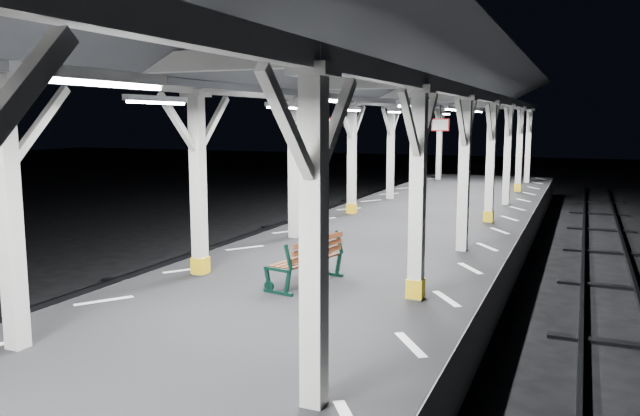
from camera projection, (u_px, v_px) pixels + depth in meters
The scene contains 6 objects.
ground at pixel (242, 388), 8.91m from camera, with size 120.00×120.00×0.00m, color black.
platform at pixel (241, 355), 8.84m from camera, with size 6.00×50.00×1.00m, color black.
hazard_stripes_left at pixel (104, 301), 9.72m from camera, with size 1.00×48.00×0.01m, color silver.
hazard_stripes_right at pixel (410, 345), 7.82m from camera, with size 1.00×48.00×0.01m, color silver.
canopy at pixel (235, 62), 8.26m from camera, with size 5.40×49.00×4.65m.
bench_mid at pixel (310, 259), 10.60m from camera, with size 0.87×1.65×0.85m.
Camera 1 is at (4.33, -7.35, 3.80)m, focal length 35.00 mm.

